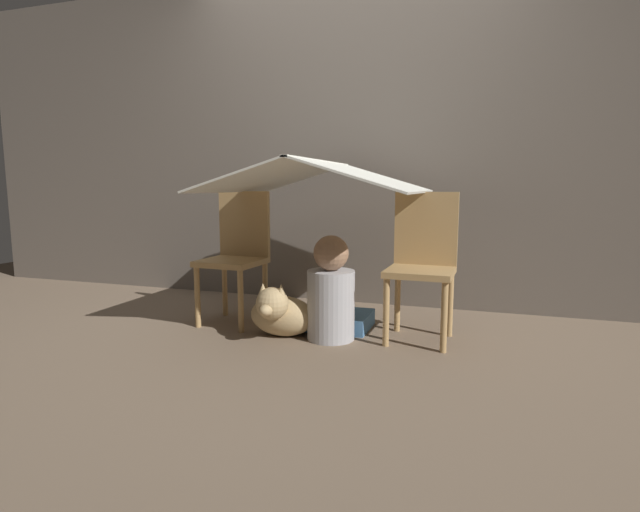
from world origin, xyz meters
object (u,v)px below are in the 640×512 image
person_front (331,294)px  dog (280,313)px  chair_right (422,260)px  chair_left (237,251)px

person_front → dog: (-0.30, -0.07, -0.12)m
chair_right → person_front: 0.57m
chair_left → dog: 0.58m
dog → person_front: bearing=12.5°
chair_right → dog: (-0.80, -0.26, -0.32)m
dog → chair_left: bearing=148.0°
chair_left → dog: (0.41, -0.26, -0.32)m
chair_left → chair_right: bearing=3.6°
chair_right → person_front: bearing=-157.1°
dog → chair_right: bearing=17.9°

